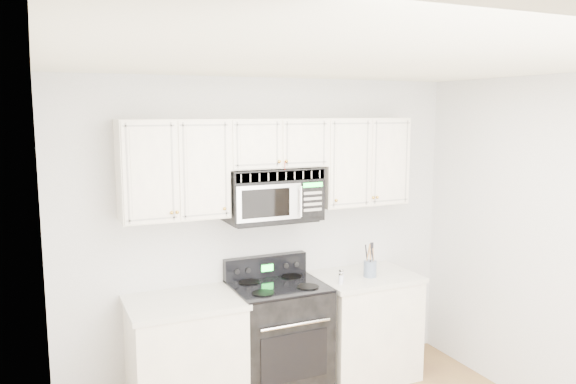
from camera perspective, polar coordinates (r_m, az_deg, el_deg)
room at (r=3.29m, az=9.50°, el=-10.11°), size 3.51×3.51×2.61m
base_cabinet_left at (r=4.56m, az=-10.37°, el=-16.60°), size 0.86×0.65×0.92m
base_cabinet_right at (r=5.14m, az=7.74°, el=-13.59°), size 0.86×0.65×0.92m
range at (r=4.76m, az=-1.02°, el=-14.58°), size 0.73×0.67×1.11m
upper_cabinets at (r=4.55m, az=-1.48°, el=3.24°), size 2.44×0.37×0.75m
microwave at (r=4.54m, az=-1.60°, el=-0.22°), size 0.77×0.43×0.42m
utensil_crock at (r=4.90m, az=8.34°, el=-7.63°), size 0.11×0.11×0.30m
shaker_salt at (r=4.73m, az=5.43°, el=-8.44°), size 0.04×0.04×0.11m
shaker_pepper at (r=4.67m, az=5.39°, el=-8.74°), size 0.04×0.04×0.09m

